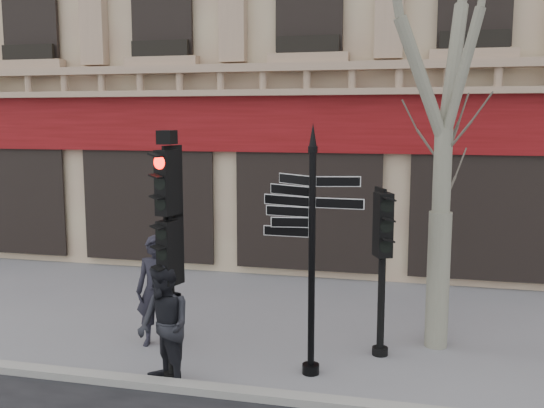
{
  "coord_description": "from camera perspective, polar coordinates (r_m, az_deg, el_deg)",
  "views": [
    {
      "loc": [
        2.41,
        -8.79,
        3.72
      ],
      "look_at": [
        0.17,
        0.6,
        2.36
      ],
      "focal_mm": 40.0,
      "sensor_mm": 36.0,
      "label": 1
    }
  ],
  "objects": [
    {
      "name": "ground",
      "position": [
        9.84,
        -1.84,
        -14.16
      ],
      "size": [
        80.0,
        80.0,
        0.0
      ],
      "primitive_type": "plane",
      "color": "slate",
      "rests_on": "ground"
    },
    {
      "name": "kerb",
      "position": [
        8.59,
        -4.41,
        -17.2
      ],
      "size": [
        80.0,
        0.25,
        0.12
      ],
      "primitive_type": "cube",
      "color": "gray",
      "rests_on": "ground"
    },
    {
      "name": "fingerpost",
      "position": [
        8.58,
        3.81,
        -0.41
      ],
      "size": [
        1.82,
        1.82,
        3.66
      ],
      "rotation": [
        0.0,
        0.0,
        -0.21
      ],
      "color": "black",
      "rests_on": "ground"
    },
    {
      "name": "traffic_signal_main",
      "position": [
        8.45,
        -9.67,
        -2.08
      ],
      "size": [
        0.45,
        0.38,
        3.56
      ],
      "rotation": [
        0.0,
        0.0,
        -0.28
      ],
      "color": "black",
      "rests_on": "ground"
    },
    {
      "name": "traffic_signal_secondary",
      "position": [
        9.53,
        10.38,
        -3.62
      ],
      "size": [
        0.52,
        0.46,
        2.6
      ],
      "rotation": [
        0.0,
        0.0,
        0.4
      ],
      "color": "black",
      "rests_on": "ground"
    },
    {
      "name": "pedestrian_a",
      "position": [
        10.18,
        -10.84,
        -8.06
      ],
      "size": [
        0.73,
        0.54,
        1.84
      ],
      "primitive_type": "imported",
      "rotation": [
        0.0,
        0.0,
        0.15
      ],
      "color": "black",
      "rests_on": "ground"
    },
    {
      "name": "pedestrian_b",
      "position": [
        8.67,
        -10.14,
        -11.25
      ],
      "size": [
        1.07,
        1.05,
        1.74
      ],
      "primitive_type": "imported",
      "rotation": [
        0.0,
        0.0,
        -0.71
      ],
      "color": "black",
      "rests_on": "ground"
    }
  ]
}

